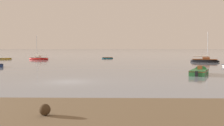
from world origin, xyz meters
TOP-DOWN VIEW (x-y plane):
  - ground_plane at (0.00, 0.00)m, footprint 800.00×800.00m
  - tidal_rock_left at (1.38, -13.72)m, footprint 0.59×0.59m
  - sailboat_moored_0 at (-17.29, 46.12)m, footprint 6.71×3.94m
  - rowboat_moored_0 at (-27.94, 47.93)m, footprint 4.29×3.98m
  - sailboat_moored_2 at (25.86, 34.87)m, footprint 6.96×4.39m
  - motorboat_moored_2 at (16.09, 7.79)m, footprint 3.95×5.61m
  - rowboat_moored_3 at (2.01, 53.70)m, footprint 3.65×1.43m

SIDE VIEW (x-z plane):
  - ground_plane at x=0.00m, z-range 0.00..0.00m
  - rowboat_moored_3 at x=2.01m, z-range -0.13..0.44m
  - rowboat_moored_0 at x=-27.94m, z-range -0.16..0.53m
  - motorboat_moored_2 at x=16.09m, z-range -0.66..1.17m
  - sailboat_moored_0 at x=-17.29m, z-range -3.28..3.90m
  - sailboat_moored_2 at x=25.86m, z-range -3.41..4.06m
  - tidal_rock_left at x=1.38m, z-range 0.16..0.75m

